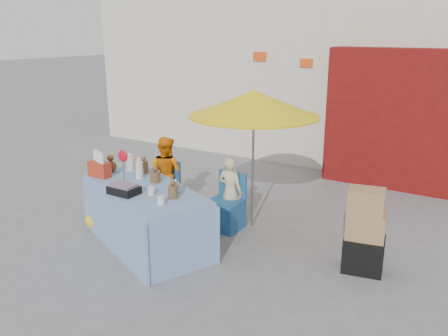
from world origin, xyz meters
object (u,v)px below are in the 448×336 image
Objects in this scene: vendor_orange at (166,174)px; umbrella at (254,104)px; chair_right at (226,212)px; vendor_beige at (230,192)px; box_stack at (365,234)px; chair_left at (162,197)px; market_table at (145,215)px.

vendor_orange is 0.60× the size of umbrella.
vendor_beige reaches higher than chair_right.
umbrella is 1.94× the size of box_stack.
chair_left and chair_right have the same top height.
market_table is 2.22× the size of vendor_beige.
box_stack is (3.40, -0.33, -0.13)m from vendor_orange.
box_stack reaches higher than chair_left.
chair_right is 0.79× the size of box_stack.
vendor_beige is 2.18m from box_stack.
umbrella reaches higher than vendor_orange.
chair_left is at bearing 89.82° from vendor_orange.
vendor_beige is (0.66, 1.19, 0.11)m from market_table.
chair_left is at bearing 5.97° from vendor_beige.
chair_right is at bearing -136.55° from umbrella.
vendor_orange reaches higher than box_stack.
box_stack is (2.16, -0.19, 0.24)m from chair_right.
vendor_beige reaches higher than box_stack.
vendor_orange is at bearing -174.47° from umbrella.
chair_right is 0.78× the size of vendor_beige.
vendor_orange is at bearing 173.71° from chair_right.
vendor_orange is 1.15× the size of vendor_beige.
umbrella is at bearing 10.23° from chair_left.
chair_right is at bearing 173.71° from vendor_orange.
vendor_orange is at bearing 89.82° from chair_left.
chair_right is 0.32m from vendor_beige.
box_stack is at bearing -14.43° from umbrella.
chair_right is 2.18m from box_stack.
market_table reaches higher than chair_left.
box_stack is at bearing -3.40° from chair_left.
box_stack is at bearing -5.28° from chair_right.
umbrella reaches higher than chair_right.
market_table reaches higher than box_stack.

